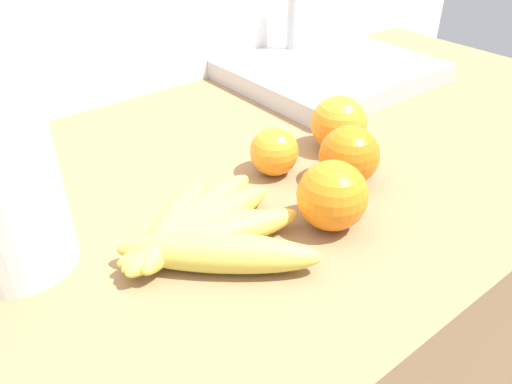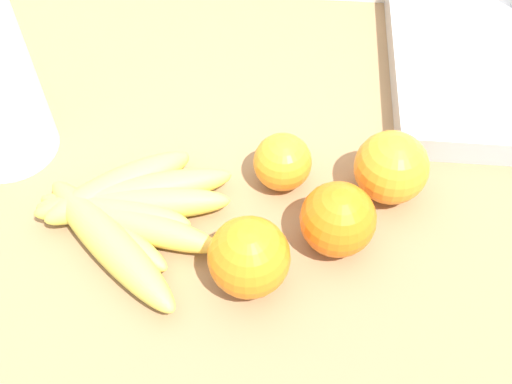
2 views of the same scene
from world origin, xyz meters
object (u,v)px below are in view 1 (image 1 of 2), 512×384
Objects in this scene: orange_back_right at (332,196)px; sink_basin at (329,70)px; banana_bunch at (201,234)px; orange_front at (274,152)px; orange_right at (349,156)px; orange_far_right at (339,124)px.

sink_basin is (0.34, 0.34, -0.02)m from orange_back_right.
orange_front is (0.17, 0.07, 0.01)m from banana_bunch.
orange_front is at bearing -146.89° from sink_basin.
orange_right is 0.38m from sink_basin.
orange_far_right reaches higher than banana_bunch.
orange_right is at bearing -131.88° from sink_basin.
banana_bunch is 0.18m from orange_front.
orange_far_right is at bearing -133.06° from sink_basin.
banana_bunch is 2.81× the size of orange_far_right.
orange_back_right is 0.14m from orange_front.
sink_basin is (0.49, 0.28, -0.00)m from banana_bunch.
orange_front is 0.18× the size of sink_basin.
orange_back_right and orange_far_right have the same top height.
orange_far_right is 0.09m from orange_right.
banana_bunch is at bearing -156.13° from orange_front.
orange_right is (0.23, -0.00, 0.02)m from banana_bunch.
orange_back_right is 1.00× the size of orange_far_right.
orange_far_right is 0.23× the size of sink_basin.
banana_bunch is 2.81× the size of orange_back_right.
banana_bunch is 0.30m from orange_far_right.
orange_back_right is at bearing -101.02° from orange_front.
orange_right is at bearing -1.07° from banana_bunch.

